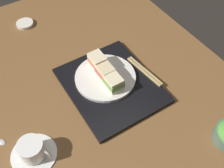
{
  "coord_description": "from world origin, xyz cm",
  "views": [
    {
      "loc": [
        -58.06,
        31.1,
        82.08
      ],
      "look_at": [
        -5.3,
        -1.98,
        5.0
      ],
      "focal_mm": 43.84,
      "sensor_mm": 36.0,
      "label": 1
    }
  ],
  "objects_px": {
    "sandwich_plate": "(105,77)",
    "sandwich_far": "(97,61)",
    "small_sauce_dish": "(25,24)",
    "sandwich_middle": "(105,72)",
    "chopsticks_pair": "(145,71)",
    "coffee_cup": "(32,151)",
    "sandwich_near": "(113,82)"
  },
  "relations": [
    {
      "from": "sandwich_near",
      "to": "chopsticks_pair",
      "type": "xyz_separation_m",
      "value": [
        0.01,
        -0.15,
        -0.03
      ]
    },
    {
      "from": "sandwich_plate",
      "to": "sandwich_middle",
      "type": "distance_m",
      "value": 0.03
    },
    {
      "from": "sandwich_near",
      "to": "sandwich_middle",
      "type": "xyz_separation_m",
      "value": [
        0.06,
        -0.0,
        0.0
      ]
    },
    {
      "from": "sandwich_middle",
      "to": "chopsticks_pair",
      "type": "relative_size",
      "value": 0.37
    },
    {
      "from": "chopsticks_pair",
      "to": "coffee_cup",
      "type": "relative_size",
      "value": 1.26
    },
    {
      "from": "sandwich_plate",
      "to": "sandwich_near",
      "type": "bearing_deg",
      "value": 179.73
    },
    {
      "from": "chopsticks_pair",
      "to": "small_sauce_dish",
      "type": "height_order",
      "value": "chopsticks_pair"
    },
    {
      "from": "sandwich_near",
      "to": "small_sauce_dish",
      "type": "distance_m",
      "value": 0.57
    },
    {
      "from": "sandwich_plate",
      "to": "small_sauce_dish",
      "type": "bearing_deg",
      "value": 16.09
    },
    {
      "from": "sandwich_middle",
      "to": "sandwich_far",
      "type": "relative_size",
      "value": 1.04
    },
    {
      "from": "sandwich_far",
      "to": "chopsticks_pair",
      "type": "bearing_deg",
      "value": -126.53
    },
    {
      "from": "sandwich_plate",
      "to": "sandwich_far",
      "type": "relative_size",
      "value": 3.49
    },
    {
      "from": "sandwich_middle",
      "to": "small_sauce_dish",
      "type": "xyz_separation_m",
      "value": [
        0.49,
        0.14,
        -0.05
      ]
    },
    {
      "from": "sandwich_plate",
      "to": "sandwich_far",
      "type": "xyz_separation_m",
      "value": [
        0.06,
        -0.0,
        0.04
      ]
    },
    {
      "from": "sandwich_middle",
      "to": "chopsticks_pair",
      "type": "xyz_separation_m",
      "value": [
        -0.05,
        -0.15,
        -0.04
      ]
    },
    {
      "from": "sandwich_near",
      "to": "sandwich_middle",
      "type": "distance_m",
      "value": 0.06
    },
    {
      "from": "sandwich_middle",
      "to": "sandwich_far",
      "type": "height_order",
      "value": "sandwich_far"
    },
    {
      "from": "sandwich_far",
      "to": "coffee_cup",
      "type": "height_order",
      "value": "sandwich_far"
    },
    {
      "from": "sandwich_middle",
      "to": "chopsticks_pair",
      "type": "distance_m",
      "value": 0.16
    },
    {
      "from": "sandwich_middle",
      "to": "chopsticks_pair",
      "type": "height_order",
      "value": "sandwich_middle"
    },
    {
      "from": "sandwich_middle",
      "to": "chopsticks_pair",
      "type": "bearing_deg",
      "value": -109.12
    },
    {
      "from": "sandwich_far",
      "to": "coffee_cup",
      "type": "xyz_separation_m",
      "value": [
        -0.2,
        0.35,
        -0.03
      ]
    },
    {
      "from": "sandwich_plate",
      "to": "coffee_cup",
      "type": "relative_size",
      "value": 1.59
    },
    {
      "from": "sandwich_near",
      "to": "coffee_cup",
      "type": "bearing_deg",
      "value": 103.37
    },
    {
      "from": "coffee_cup",
      "to": "small_sauce_dish",
      "type": "relative_size",
      "value": 1.88
    },
    {
      "from": "chopsticks_pair",
      "to": "small_sauce_dish",
      "type": "xyz_separation_m",
      "value": [
        0.54,
        0.29,
        -0.01
      ]
    },
    {
      "from": "sandwich_middle",
      "to": "sandwich_plate",
      "type": "bearing_deg",
      "value": 0.0
    },
    {
      "from": "sandwich_plate",
      "to": "chopsticks_pair",
      "type": "xyz_separation_m",
      "value": [
        -0.05,
        -0.15,
        -0.0
      ]
    },
    {
      "from": "sandwich_far",
      "to": "small_sauce_dish",
      "type": "bearing_deg",
      "value": 18.15
    },
    {
      "from": "sandwich_plate",
      "to": "small_sauce_dish",
      "type": "xyz_separation_m",
      "value": [
        0.49,
        0.14,
        -0.02
      ]
    },
    {
      "from": "sandwich_middle",
      "to": "sandwich_far",
      "type": "bearing_deg",
      "value": -0.27
    },
    {
      "from": "sandwich_plate",
      "to": "sandwich_far",
      "type": "bearing_deg",
      "value": -0.27
    }
  ]
}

